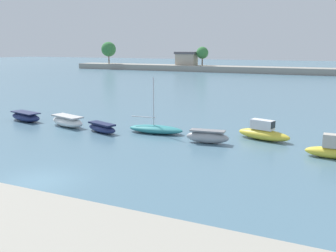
% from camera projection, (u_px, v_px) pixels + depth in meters
% --- Properties ---
extents(ground_plane, '(400.00, 400.00, 0.00)m').
position_uv_depth(ground_plane, '(39.00, 181.00, 21.54)').
color(ground_plane, slate).
extents(moored_boat_0, '(4.56, 2.50, 0.95)m').
position_uv_depth(moored_boat_0, '(26.00, 117.00, 38.78)').
color(moored_boat_0, navy).
rests_on(moored_boat_0, ground).
extents(moored_boat_1, '(4.55, 2.69, 1.05)m').
position_uv_depth(moored_boat_1, '(67.00, 121.00, 36.14)').
color(moored_boat_1, white).
rests_on(moored_boat_1, ground).
extents(moored_boat_2, '(3.74, 2.20, 0.86)m').
position_uv_depth(moored_boat_2, '(102.00, 128.00, 33.67)').
color(moored_boat_2, navy).
rests_on(moored_boat_2, ground).
extents(moored_boat_3, '(5.09, 2.11, 4.88)m').
position_uv_depth(moored_boat_3, '(156.00, 129.00, 33.39)').
color(moored_boat_3, teal).
rests_on(moored_boat_3, ground).
extents(moored_boat_4, '(3.51, 1.45, 1.05)m').
position_uv_depth(moored_boat_4, '(207.00, 137.00, 29.94)').
color(moored_boat_4, '#9E9EA3').
rests_on(moored_boat_4, ground).
extents(moored_boat_5, '(4.69, 2.53, 1.64)m').
position_uv_depth(moored_boat_5, '(263.00, 133.00, 31.01)').
color(moored_boat_5, yellow).
rests_on(moored_boat_5, ground).
extents(moored_boat_6, '(3.31, 1.13, 1.65)m').
position_uv_depth(moored_boat_6, '(331.00, 150.00, 25.95)').
color(moored_boat_6, yellow).
rests_on(moored_boat_6, ground).
extents(distant_shoreline, '(137.78, 7.66, 8.95)m').
position_uv_depth(distant_shoreline, '(293.00, 67.00, 104.88)').
color(distant_shoreline, gray).
rests_on(distant_shoreline, ground).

